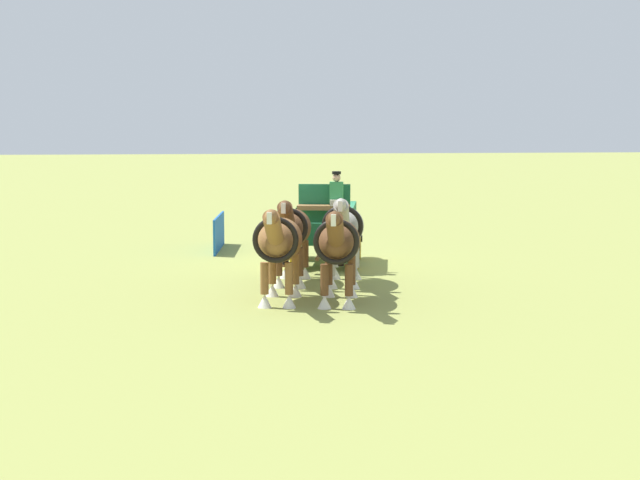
{
  "coord_description": "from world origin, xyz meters",
  "views": [
    {
      "loc": [
        26.78,
        -3.91,
        3.91
      ],
      "look_at": [
        4.24,
        -0.8,
        1.2
      ],
      "focal_mm": 53.64,
      "sensor_mm": 36.0,
      "label": 1
    }
  ],
  "objects_px": {
    "draft_horse_lead_off": "(280,243)",
    "draft_horse_rear_near": "(344,229)",
    "draft_horse_lead_near": "(338,244)",
    "draft_horse_rear_off": "(292,230)",
    "show_wagon": "(327,224)"
  },
  "relations": [
    {
      "from": "draft_horse_rear_near",
      "to": "draft_horse_lead_off",
      "type": "height_order",
      "value": "draft_horse_rear_near"
    },
    {
      "from": "show_wagon",
      "to": "draft_horse_rear_off",
      "type": "xyz_separation_m",
      "value": [
        3.23,
        -1.36,
        0.18
      ]
    },
    {
      "from": "draft_horse_rear_off",
      "to": "draft_horse_lead_near",
      "type": "relative_size",
      "value": 1.02
    },
    {
      "from": "draft_horse_rear_near",
      "to": "draft_horse_lead_near",
      "type": "bearing_deg",
      "value": -12.1
    },
    {
      "from": "draft_horse_rear_off",
      "to": "draft_horse_lead_near",
      "type": "bearing_deg",
      "value": 14.5
    },
    {
      "from": "draft_horse_rear_off",
      "to": "draft_horse_lead_off",
      "type": "height_order",
      "value": "draft_horse_lead_off"
    },
    {
      "from": "show_wagon",
      "to": "draft_horse_lead_near",
      "type": "relative_size",
      "value": 1.82
    },
    {
      "from": "show_wagon",
      "to": "draft_horse_rear_off",
      "type": "relative_size",
      "value": 1.79
    },
    {
      "from": "draft_horse_lead_near",
      "to": "draft_horse_rear_near",
      "type": "bearing_deg",
      "value": 167.9
    },
    {
      "from": "draft_horse_lead_off",
      "to": "draft_horse_rear_near",
      "type": "bearing_deg",
      "value": 141.34
    },
    {
      "from": "draft_horse_lead_near",
      "to": "draft_horse_lead_off",
      "type": "xyz_separation_m",
      "value": [
        -0.27,
        -1.27,
        0.02
      ]
    },
    {
      "from": "show_wagon",
      "to": "draft_horse_rear_near",
      "type": "height_order",
      "value": "show_wagon"
    },
    {
      "from": "show_wagon",
      "to": "draft_horse_rear_near",
      "type": "xyz_separation_m",
      "value": [
        3.49,
        -0.09,
        0.23
      ]
    },
    {
      "from": "show_wagon",
      "to": "draft_horse_rear_off",
      "type": "height_order",
      "value": "show_wagon"
    },
    {
      "from": "draft_horse_rear_near",
      "to": "draft_horse_lead_near",
      "type": "xyz_separation_m",
      "value": [
        2.55,
        -0.55,
        -0.06
      ]
    }
  ]
}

